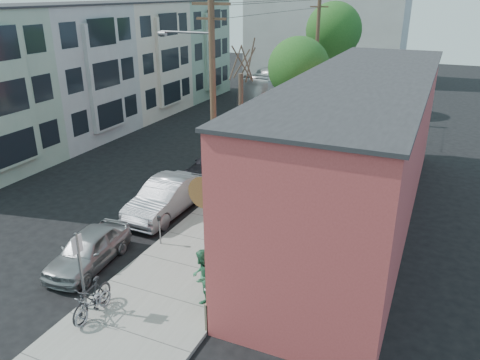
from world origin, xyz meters
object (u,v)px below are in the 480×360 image
at_px(car_0, 88,249).
at_px(tree_leafy_mid, 299,68).
at_px(parking_meter_near, 159,226).
at_px(utility_pole_near, 212,96).
at_px(car_2, 214,164).
at_px(tree_bare, 241,132).
at_px(cyclist, 225,216).
at_px(car_1, 166,197).
at_px(bus, 282,85).
at_px(patio_chair_b, 234,272).
at_px(patio_chair_a, 247,247).
at_px(patron_grey, 210,292).
at_px(car_4, 282,117).
at_px(tree_leafy_far, 334,30).
at_px(parked_bike_b, 93,304).
at_px(patron_green, 202,276).
at_px(parking_meter_far, 246,158).
at_px(sign_post, 80,265).
at_px(parked_bike_a, 92,298).
at_px(car_3, 255,137).

bearing_deg(car_0, tree_leafy_mid, 77.36).
relative_size(parking_meter_near, utility_pole_near, 0.12).
bearing_deg(car_2, parking_meter_near, -77.85).
bearing_deg(tree_bare, cyclist, -73.79).
height_order(car_1, bus, bus).
distance_m(tree_leafy_mid, car_2, 9.76).
bearing_deg(patio_chair_b, bus, 111.71).
relative_size(patio_chair_a, patron_grey, 0.56).
relative_size(tree_bare, car_4, 1.17).
height_order(patio_chair_b, car_1, car_1).
relative_size(tree_leafy_far, parked_bike_b, 5.34).
bearing_deg(patio_chair_b, patron_green, -106.84).
bearing_deg(parked_bike_b, tree_leafy_far, 90.29).
height_order(tree_bare, patio_chair_a, tree_bare).
distance_m(parking_meter_far, tree_bare, 2.97).
distance_m(patron_green, car_4, 22.62).
bearing_deg(tree_bare, patio_chair_a, -64.34).
relative_size(sign_post, car_4, 0.55).
height_order(parking_meter_far, car_4, car_4).
height_order(utility_pole_near, tree_leafy_mid, utility_pole_near).
distance_m(parking_meter_near, car_0, 2.88).
relative_size(parked_bike_a, car_0, 0.48).
height_order(tree_bare, cyclist, tree_bare).
bearing_deg(parking_meter_far, sign_post, -89.58).
bearing_deg(tree_leafy_far, tree_bare, -90.00).
relative_size(car_1, car_2, 1.08).
xyz_separation_m(parked_bike_a, parked_bike_b, (0.11, -0.08, -0.14)).
bearing_deg(tree_leafy_far, patron_grey, -83.45).
height_order(parked_bike_b, car_4, car_4).
relative_size(sign_post, bus, 0.23).
distance_m(car_1, car_2, 5.41).
bearing_deg(tree_bare, parked_bike_a, -90.33).
bearing_deg(sign_post, car_0, 128.17).
relative_size(parking_meter_near, car_4, 0.24).
bearing_deg(sign_post, patron_grey, 21.21).
bearing_deg(bus, patron_grey, -69.36).
height_order(tree_leafy_far, parked_bike_b, tree_leafy_far).
xyz_separation_m(patron_green, car_1, (-4.84, 5.46, -0.26)).
height_order(cyclist, car_4, cyclist).
bearing_deg(tree_leafy_mid, sign_post, -91.21).
bearing_deg(tree_bare, patron_grey, -71.61).
xyz_separation_m(car_1, car_2, (-0.21, 5.40, -0.16)).
height_order(parking_meter_far, patron_grey, patron_grey).
relative_size(cyclist, car_2, 0.33).
relative_size(tree_leafy_far, car_2, 1.91).
height_order(parking_meter_far, bus, bus).
relative_size(tree_leafy_mid, bus, 0.58).
height_order(parking_meter_far, utility_pole_near, utility_pole_near).
bearing_deg(car_3, utility_pole_near, -83.95).
bearing_deg(parking_meter_far, tree_bare, -74.49).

